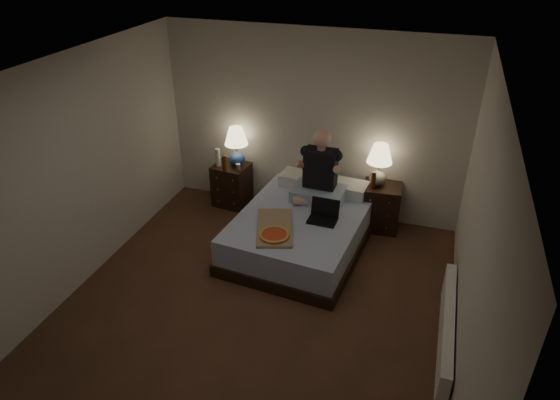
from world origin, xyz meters
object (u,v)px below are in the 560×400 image
(bed, at_px, (301,231))
(nightstand_right, at_px, (381,207))
(soda_can, at_px, (238,167))
(beer_bottle_left, at_px, (224,163))
(person, at_px, (320,166))
(pizza_box, at_px, (274,236))
(lamp_left, at_px, (237,147))
(beer_bottle_right, at_px, (373,180))
(laptop, at_px, (323,213))
(water_bottle, at_px, (218,157))
(lamp_right, at_px, (379,165))
(radiator, at_px, (446,329))
(nightstand_left, at_px, (232,185))

(bed, distance_m, nightstand_right, 1.16)
(soda_can, height_order, beer_bottle_left, beer_bottle_left)
(person, relative_size, pizza_box, 1.22)
(bed, height_order, lamp_left, lamp_left)
(beer_bottle_right, xyz_separation_m, laptop, (-0.47, -0.74, -0.14))
(water_bottle, relative_size, beer_bottle_left, 1.09)
(lamp_right, bearing_deg, bed, -135.07)
(nightstand_right, xyz_separation_m, lamp_right, (-0.08, 0.00, 0.59))
(bed, xyz_separation_m, radiator, (1.78, -1.16, -0.04))
(lamp_left, bearing_deg, nightstand_left, -162.62)
(nightstand_right, relative_size, beer_bottle_left, 2.70)
(laptop, bearing_deg, radiator, -34.47)
(person, height_order, laptop, person)
(lamp_right, xyz_separation_m, radiator, (0.99, -1.94, -0.70))
(nightstand_right, height_order, lamp_right, lamp_right)
(lamp_left, xyz_separation_m, radiator, (2.93, -1.94, -0.69))
(radiator, bearing_deg, bed, 146.80)
(laptop, distance_m, pizza_box, 0.68)
(beer_bottle_left, distance_m, pizza_box, 1.62)
(beer_bottle_left, bearing_deg, bed, -24.08)
(person, bearing_deg, soda_can, 172.39)
(lamp_left, xyz_separation_m, soda_can, (0.08, -0.15, -0.23))
(lamp_right, relative_size, soda_can, 5.60)
(water_bottle, relative_size, soda_can, 2.50)
(nightstand_left, relative_size, person, 0.66)
(lamp_left, bearing_deg, lamp_right, 0.00)
(laptop, bearing_deg, beer_bottle_right, 59.41)
(soda_can, relative_size, person, 0.11)
(bed, bearing_deg, nightstand_right, 47.27)
(lamp_left, relative_size, beer_bottle_left, 2.43)
(bed, bearing_deg, person, 82.34)
(person, relative_size, radiator, 0.58)
(lamp_right, distance_m, radiator, 2.29)
(lamp_right, relative_size, pizza_box, 0.74)
(pizza_box, bearing_deg, radiator, -34.46)
(nightstand_right, distance_m, laptop, 1.07)
(nightstand_right, distance_m, beer_bottle_left, 2.17)
(beer_bottle_left, relative_size, radiator, 0.14)
(beer_bottle_right, bearing_deg, beer_bottle_left, -176.81)
(nightstand_left, height_order, soda_can, soda_can)
(pizza_box, bearing_deg, water_bottle, 116.11)
(water_bottle, bearing_deg, soda_can, -11.01)
(bed, height_order, lamp_right, lamp_right)
(bed, bearing_deg, water_bottle, 159.10)
(lamp_right, height_order, laptop, lamp_right)
(beer_bottle_left, xyz_separation_m, laptop, (1.53, -0.63, -0.13))
(bed, distance_m, radiator, 2.12)
(lamp_left, bearing_deg, radiator, -33.51)
(radiator, bearing_deg, person, 136.48)
(nightstand_right, xyz_separation_m, beer_bottle_left, (-2.12, -0.22, 0.41))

